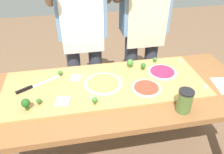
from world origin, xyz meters
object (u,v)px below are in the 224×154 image
Objects in this scene: pizza_whole_tomato_red at (146,88)px; pizza_whole_beet_magenta at (162,72)px; pizza_whole_pesto_green at (103,83)px; broccoli_floret_front_mid at (95,100)px; sauce_jar at (185,101)px; broccoli_floret_front_left at (143,66)px; cheese_crumble_a at (181,61)px; cheese_crumble_c at (92,98)px; broccoli_floret_back_left at (39,101)px; broccoli_floret_back_mid at (60,73)px; cook_left at (82,25)px; cook_right at (144,21)px; prep_table at (111,102)px; pizza_slice_near_right at (76,78)px; chefs_knife at (33,86)px; broccoli_floret_center_left at (130,63)px; broccoli_floret_back_right at (155,59)px; cheese_crumble_b at (205,87)px; pizza_slice_far_left at (63,101)px; broccoli_floret_center_right at (26,103)px.

pizza_whole_tomato_red is 0.93× the size of pizza_whole_beet_magenta.
pizza_whole_pesto_green is 0.21m from broccoli_floret_front_mid.
sauce_jar reaches higher than pizza_whole_pesto_green.
pizza_whole_beet_magenta is 3.91× the size of broccoli_floret_front_left.
pizza_whole_tomato_red and pizza_whole_beet_magenta have the same top height.
cheese_crumble_a is 0.81m from cheese_crumble_c.
broccoli_floret_back_left is 0.86m from sauce_jar.
cheese_crumble_a is (0.94, 0.02, -0.02)m from broccoli_floret_back_mid.
cook_left reaches higher than sauce_jar.
cook_left is at bearing 152.51° from cheese_crumble_a.
cook_right is (-0.20, 0.39, 0.21)m from cheese_crumble_a.
pizza_slice_near_right reaches higher than prep_table.
chefs_knife is 0.72m from broccoli_floret_center_left.
broccoli_floret_back_left is 1.13m from cook_right.
prep_table is 0.44m from pizza_whole_beet_magenta.
broccoli_floret_center_left is (-0.21, -0.04, 0.01)m from broccoli_floret_back_right.
chefs_knife reaches higher than prep_table.
broccoli_floret_back_left reaches higher than pizza_whole_pesto_green.
broccoli_floret_center_left is 0.54m from cook_left.
cheese_crumble_b is at bearing -41.53° from broccoli_floret_front_left.
broccoli_floret_back_right is 0.22m from broccoli_floret_center_left.
chefs_knife is at bearing 168.02° from pizza_whole_tomato_red.
cheese_crumble_b reaches higher than pizza_whole_beet_magenta.
cheese_crumble_c is 0.92m from cook_right.
broccoli_floret_back_right is 2.32× the size of cheese_crumble_b.
broccoli_floret_front_left is 0.03× the size of cook_right.
broccoli_floret_back_right is (0.63, 0.12, 0.02)m from pizza_slice_near_right.
pizza_whole_pesto_green is 1.33× the size of pizza_whole_tomato_red.
cook_left is at bearing 135.35° from cheese_crumble_b.
cheese_crumble_a is (0.42, 0.00, -0.03)m from broccoli_floret_center_left.
broccoli_floret_center_left is at bearing 148.62° from broccoli_floret_front_left.
pizza_slice_near_right is 0.26m from cheese_crumble_c.
chefs_knife is 15.81× the size of cheese_crumble_b.
broccoli_floret_front_left is (-0.13, 0.07, 0.03)m from pizza_whole_beet_magenta.
pizza_whole_tomato_red reaches higher than prep_table.
pizza_slice_far_left is at bearing -104.48° from cook_left.
broccoli_floret_back_left is (-0.46, -0.07, 0.14)m from prep_table.
cook_left is (0.09, 0.47, 0.21)m from pizza_slice_near_right.
sauce_jar reaches higher than pizza_slice_far_left.
pizza_whole_beet_magenta is 0.39m from sauce_jar.
sauce_jar is (0.11, -0.46, 0.02)m from broccoli_floret_front_left.
cheese_crumble_b is 0.01× the size of cook_left.
broccoli_floret_center_left reaches higher than broccoli_floret_back_mid.
pizza_slice_near_right is 0.04× the size of cook_right.
broccoli_floret_front_mid is 0.83m from cheese_crumble_a.
pizza_whole_beet_magenta is at bearing 12.74° from broccoli_floret_back_left.
broccoli_floret_back_right is at bearing 26.48° from pizza_whole_pesto_green.
cook_right reaches higher than pizza_whole_beet_magenta.
broccoli_floret_center_right is 1.48× the size of broccoli_floret_front_mid.
prep_table is 0.30m from pizza_slice_near_right.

